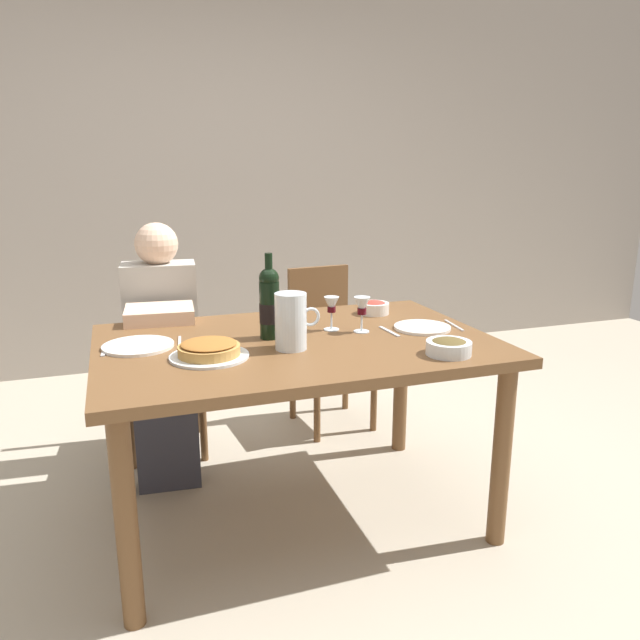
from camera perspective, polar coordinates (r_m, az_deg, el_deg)
ground_plane at (r=2.63m, az=-2.08°, el=-17.99°), size 8.00×8.00×0.00m
back_wall at (r=4.42m, az=-11.02°, el=13.94°), size 8.00×0.10×2.80m
dining_table at (r=2.35m, az=-2.23°, el=-4.07°), size 1.50×1.00×0.76m
wine_bottle at (r=2.32m, az=-4.82°, el=1.62°), size 0.08×0.08×0.33m
water_pitcher at (r=2.18m, az=-2.76°, el=-0.44°), size 0.17×0.12×0.21m
baked_tart at (r=2.13m, az=-10.49°, el=-2.82°), size 0.28×0.28×0.06m
salad_bowl at (r=2.74m, az=5.17°, el=1.24°), size 0.13×0.13×0.06m
olive_bowl at (r=2.18m, az=12.13°, el=-2.47°), size 0.16×0.16×0.06m
wine_glass_left_diner at (r=2.41m, az=4.00°, el=1.17°), size 0.07×0.07×0.14m
wine_glass_right_diner at (r=2.44m, az=1.10°, el=1.27°), size 0.06×0.06×0.14m
dinner_plate_left_setting at (r=2.51m, az=9.69°, el=-0.70°), size 0.23×0.23×0.01m
dinner_plate_right_setting at (r=2.32m, az=-16.88°, el=-2.36°), size 0.26×0.26×0.01m
fork_left_setting at (r=2.44m, az=6.59°, el=-1.08°), size 0.02×0.16×0.00m
knife_left_setting at (r=2.59m, az=12.61°, el=-0.49°), size 0.03×0.18×0.00m
knife_right_setting at (r=2.33m, az=-13.20°, el=-2.14°), size 0.03×0.18×0.00m
spoon_right_setting at (r=2.32m, az=-19.76°, el=-2.67°), size 0.03×0.16×0.00m
chair_left at (r=3.16m, az=-14.64°, el=-2.95°), size 0.43×0.43×0.87m
diner_left at (r=2.90m, az=-14.74°, el=-2.04°), size 0.36×0.53×1.16m
chair_right at (r=3.35m, az=0.59°, el=-1.50°), size 0.44×0.44×0.87m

